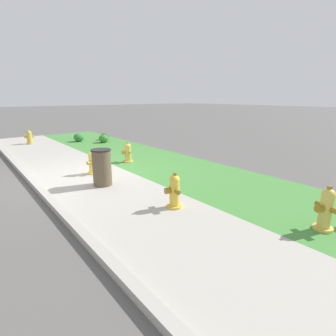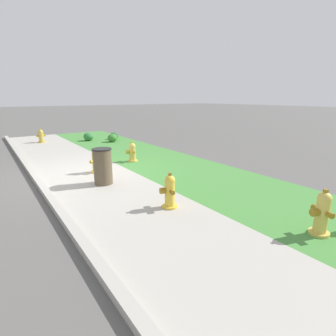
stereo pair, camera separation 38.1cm
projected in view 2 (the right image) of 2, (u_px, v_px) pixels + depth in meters
ground_plane at (86, 174)px, 7.33m from camera, size 120.00×120.00×0.00m
sidewalk_pavement at (86, 174)px, 7.33m from camera, size 18.00×2.35×0.01m
grass_verge at (162, 162)px, 8.75m from camera, size 18.00×2.79×0.01m
street_curb at (37, 180)px, 6.61m from camera, size 18.00×0.16×0.12m
fire_hydrant_at_driveway at (170, 191)px, 5.03m from camera, size 0.38×0.36×0.71m
fire_hydrant_mid_block at (132, 152)px, 8.70m from camera, size 0.41×0.38×0.67m
fire_hydrant_across_street at (41, 136)px, 12.29m from camera, size 0.38×0.40×0.66m
fire_hydrant_by_grass_verge at (322, 213)px, 4.03m from camera, size 0.39×0.36×0.75m
fire_hydrant_near_corner at (96, 162)px, 7.40m from camera, size 0.37×0.39×0.68m
trash_bin at (103, 166)px, 6.40m from camera, size 0.47×0.47×0.89m
shrub_bush_mid_verge at (112, 138)px, 12.51m from camera, size 0.45×0.45×0.38m
shrub_bush_near_lamp at (114, 136)px, 13.34m from camera, size 0.40×0.40×0.34m
shrub_bush_far_verge at (88, 137)px, 12.87m from camera, size 0.47×0.47×0.40m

